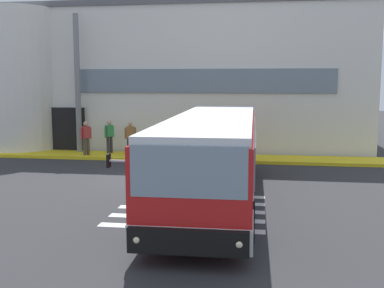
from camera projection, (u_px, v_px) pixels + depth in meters
ground_plane at (156, 179)px, 18.38m from camera, size 80.00×90.00×0.02m
bay_paint_stripes at (191, 209)px, 13.96m from camera, size 4.40×3.96×0.01m
terminal_building at (186, 79)px, 29.30m from camera, size 21.04×13.80×7.90m
boarding_curb at (178, 157)px, 23.07m from camera, size 23.24×2.00×0.15m
entry_support_column at (78, 84)px, 23.96m from camera, size 0.28×0.28×7.01m
bus_main_foreground at (214, 158)px, 15.13m from camera, size 3.02×12.16×2.70m
passenger_near_column at (86, 136)px, 23.11m from camera, size 0.41×0.48×1.68m
passenger_by_doorway at (109, 135)px, 23.80m from camera, size 0.39×0.51×1.68m
passenger_at_curb_edge at (130, 136)px, 23.18m from camera, size 0.56×0.34×1.68m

